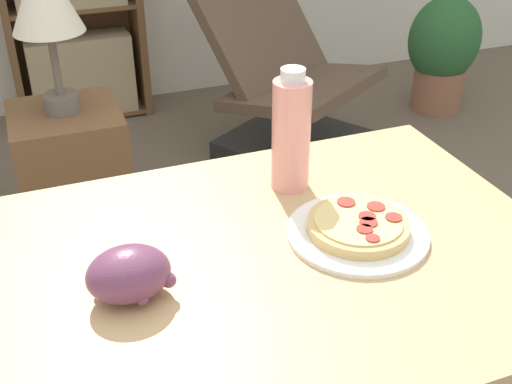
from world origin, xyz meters
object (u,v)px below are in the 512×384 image
Objects in this scene: drink_bottle at (291,133)px; lounge_chair_far at (285,96)px; pizza_on_plate at (358,229)px; potted_plant_floor at (443,50)px; side_table at (77,192)px; grape_bunch at (129,274)px.

drink_bottle reaches higher than lounge_chair_far.
pizza_on_plate is 0.23m from drink_bottle.
drink_bottle is 2.35m from potted_plant_floor.
pizza_on_plate is 1.03× the size of drink_bottle.
lounge_chair_far is (0.57, 1.65, -0.47)m from pizza_on_plate.
pizza_on_plate reaches higher than side_table.
grape_bunch reaches higher than potted_plant_floor.
drink_bottle is 0.41× the size of potted_plant_floor.
lounge_chair_far reaches higher than grape_bunch.
drink_bottle reaches higher than pizza_on_plate.
grape_bunch reaches higher than side_table.
pizza_on_plate is 2.45m from potted_plant_floor.
drink_bottle reaches higher than potted_plant_floor.
potted_plant_floor is (1.55, 1.85, -0.44)m from pizza_on_plate.
drink_bottle is (-0.04, 0.21, 0.10)m from pizza_on_plate.
pizza_on_plate is 0.26× the size of lounge_chair_far.
drink_bottle is at bearing 101.88° from pizza_on_plate.
potted_plant_floor reaches higher than side_table.
grape_bunch is at bearing -152.59° from lounge_chair_far.
drink_bottle is at bearing -68.01° from side_table.
side_table is at bearing -159.56° from potted_plant_floor.
potted_plant_floor is at bearing 43.66° from grape_bunch.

